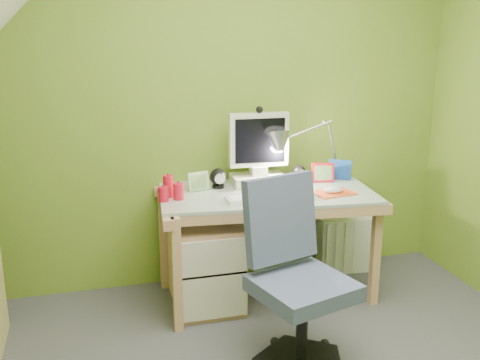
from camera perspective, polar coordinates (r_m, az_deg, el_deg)
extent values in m
cube|color=olive|center=(3.64, -2.49, 7.75)|extent=(3.20, 0.01, 2.40)
cube|color=white|center=(3.30, 2.16, -1.78)|extent=(0.42, 0.14, 0.02)
cube|color=#CC4C20|center=(3.46, 9.45, -1.29)|extent=(0.27, 0.21, 0.01)
ellipsoid|color=silver|center=(3.46, 9.47, -1.00)|extent=(0.14, 0.10, 0.04)
cylinder|color=maroon|center=(3.43, 6.02, -0.63)|extent=(0.07, 0.07, 0.09)
cube|color=red|center=(3.69, 8.40, 0.76)|extent=(0.15, 0.05, 0.12)
cube|color=#16459A|center=(3.78, 10.11, 1.07)|extent=(0.14, 0.10, 0.13)
cube|color=#A2C587|center=(3.47, -4.25, -0.13)|extent=(0.14, 0.05, 0.12)
cube|color=silver|center=(4.06, 10.72, -6.36)|extent=(0.41, 0.19, 0.39)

